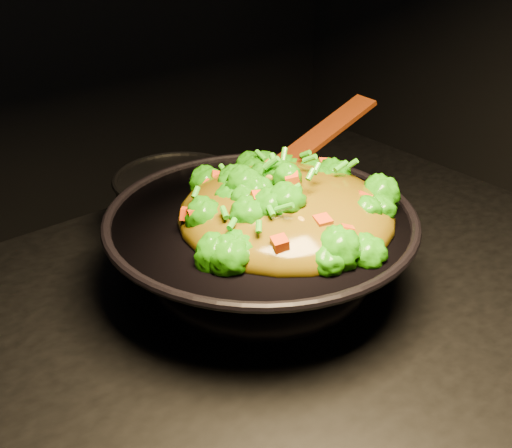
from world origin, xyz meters
TOP-DOWN VIEW (x-y plane):
  - wok at (0.05, 0.09)m, footprint 0.41×0.41m
  - stir_fry at (0.07, 0.07)m, footprint 0.33×0.33m
  - spatula at (0.18, 0.15)m, footprint 0.26×0.05m
  - back_pot at (0.04, 0.28)m, footprint 0.25×0.25m

SIDE VIEW (x-z plane):
  - back_pot at x=0.04m, z-range 0.90..1.01m
  - wok at x=0.05m, z-range 0.90..1.01m
  - spatula at x=0.18m, z-range 1.00..1.11m
  - stir_fry at x=0.07m, z-range 1.01..1.11m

